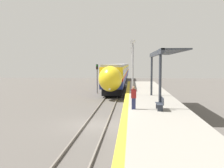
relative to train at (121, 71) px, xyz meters
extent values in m
plane|color=#56514C|center=(0.00, -46.33, -2.28)|extent=(120.00, 120.00, 0.00)
cube|color=slate|center=(-0.72, -46.33, -2.21)|extent=(0.08, 90.00, 0.15)
cube|color=slate|center=(0.72, -46.33, -2.21)|extent=(0.08, 90.00, 0.15)
cube|color=black|center=(0.00, -21.56, -1.62)|extent=(2.40, 20.25, 0.88)
cube|color=navy|center=(0.00, -21.56, -0.73)|extent=(2.73, 22.01, 0.90)
cube|color=red|center=(0.00, -21.56, -0.13)|extent=(2.74, 22.01, 0.31)
cube|color=yellow|center=(0.00, -21.56, 0.71)|extent=(2.73, 22.01, 1.37)
cube|color=black|center=(0.00, -21.56, 0.65)|extent=(2.76, 20.25, 0.75)
cube|color=#9E9EA3|center=(0.00, -21.56, 1.55)|extent=(2.46, 22.01, 0.30)
cylinder|color=black|center=(-0.72, -29.48, -1.84)|extent=(0.12, 0.89, 0.89)
cylinder|color=black|center=(0.72, -29.48, -1.84)|extent=(0.12, 0.89, 0.89)
cylinder|color=black|center=(-0.72, -27.28, -1.84)|extent=(0.12, 0.89, 0.89)
cylinder|color=black|center=(0.72, -27.28, -1.84)|extent=(0.12, 0.89, 0.89)
cylinder|color=black|center=(-0.72, -15.84, -1.84)|extent=(0.12, 0.89, 0.89)
cylinder|color=black|center=(0.72, -15.84, -1.84)|extent=(0.12, 0.89, 0.89)
cylinder|color=black|center=(-0.72, -13.64, -1.84)|extent=(0.12, 0.89, 0.89)
cylinder|color=black|center=(0.72, -13.64, -1.84)|extent=(0.12, 0.89, 0.89)
ellipsoid|color=yellow|center=(0.00, -33.62, 0.11)|extent=(2.62, 3.16, 2.84)
ellipsoid|color=black|center=(0.00, -34.01, 0.57)|extent=(1.91, 1.84, 1.45)
sphere|color=#F9F4CC|center=(0.00, -34.80, -0.93)|extent=(0.24, 0.24, 0.24)
cube|color=black|center=(0.00, 1.25, -1.62)|extent=(2.40, 20.25, 0.88)
cube|color=navy|center=(0.00, 1.25, -0.73)|extent=(2.73, 22.01, 0.90)
cube|color=red|center=(0.00, 1.25, -0.13)|extent=(2.74, 22.01, 0.31)
cube|color=yellow|center=(0.00, 1.25, 0.71)|extent=(2.73, 22.01, 1.37)
cube|color=black|center=(0.00, 1.25, 0.65)|extent=(2.76, 20.25, 0.75)
cube|color=#9E9EA3|center=(0.00, 1.25, 1.55)|extent=(2.46, 22.01, 0.30)
cylinder|color=black|center=(-0.72, -6.67, -1.84)|extent=(0.12, 0.89, 0.89)
cylinder|color=black|center=(0.72, -6.67, -1.84)|extent=(0.12, 0.89, 0.89)
cylinder|color=black|center=(-0.72, -4.47, -1.84)|extent=(0.12, 0.89, 0.89)
cylinder|color=black|center=(0.72, -4.47, -1.84)|extent=(0.12, 0.89, 0.89)
cylinder|color=black|center=(-0.72, 6.97, -1.84)|extent=(0.12, 0.89, 0.89)
cylinder|color=black|center=(0.72, 6.97, -1.84)|extent=(0.12, 0.89, 0.89)
cylinder|color=black|center=(-0.72, 9.17, -1.84)|extent=(0.12, 0.89, 0.89)
cylinder|color=black|center=(0.72, 9.17, -1.84)|extent=(0.12, 0.89, 0.89)
cube|color=black|center=(0.00, 24.06, -1.62)|extent=(2.40, 20.25, 0.88)
cube|color=navy|center=(0.00, 24.06, -0.73)|extent=(2.73, 22.01, 0.90)
cube|color=red|center=(0.00, 24.06, -0.13)|extent=(2.74, 22.01, 0.31)
cube|color=yellow|center=(0.00, 24.06, 0.71)|extent=(2.73, 22.01, 1.37)
cube|color=black|center=(0.00, 24.06, 0.65)|extent=(2.76, 20.25, 0.75)
cube|color=#9E9EA3|center=(0.00, 24.06, 1.55)|extent=(2.46, 22.01, 0.30)
cylinder|color=black|center=(-0.72, 16.14, -1.84)|extent=(0.12, 0.89, 0.89)
cylinder|color=black|center=(0.72, 16.14, -1.84)|extent=(0.12, 0.89, 0.89)
cylinder|color=black|center=(-0.72, 18.34, -1.84)|extent=(0.12, 0.89, 0.89)
cylinder|color=black|center=(0.72, 18.34, -1.84)|extent=(0.12, 0.89, 0.89)
cylinder|color=black|center=(-0.72, 29.79, -1.84)|extent=(0.12, 0.89, 0.89)
cylinder|color=black|center=(0.72, 29.79, -1.84)|extent=(0.12, 0.89, 0.89)
cylinder|color=black|center=(-0.72, 31.99, -1.84)|extent=(0.12, 0.89, 0.89)
cylinder|color=black|center=(0.72, 31.99, -1.84)|extent=(0.12, 0.89, 0.89)
cube|color=gray|center=(4.07, -46.33, -1.83)|extent=(4.69, 64.00, 0.90)
cube|color=yellow|center=(1.92, -46.33, -1.38)|extent=(0.40, 64.00, 0.01)
cube|color=#2D333D|center=(4.27, -45.90, -1.17)|extent=(0.36, 0.06, 0.42)
cube|color=#2D333D|center=(4.27, -44.71, -1.17)|extent=(0.36, 0.06, 0.42)
cube|color=#2D333D|center=(4.27, -45.31, -0.95)|extent=(0.44, 1.59, 0.03)
cube|color=#2D333D|center=(4.47, -45.31, -0.71)|extent=(0.04, 1.59, 0.44)
cube|color=navy|center=(2.50, -45.14, -0.99)|extent=(0.28, 0.20, 0.78)
cube|color=maroon|center=(2.50, -45.14, -0.29)|extent=(0.36, 0.22, 0.62)
sphere|color=#936B4C|center=(2.50, -45.14, 0.12)|extent=(0.21, 0.21, 0.21)
cylinder|color=#59595E|center=(-2.36, -26.37, -0.64)|extent=(0.14, 0.14, 3.29)
cube|color=black|center=(-2.36, -26.37, 1.35)|extent=(0.28, 0.20, 0.70)
sphere|color=#1ED833|center=(-2.36, -26.48, 1.52)|extent=(0.14, 0.14, 0.14)
sphere|color=#330A0A|center=(-2.36, -26.48, 1.18)|extent=(0.14, 0.14, 0.14)
cylinder|color=#9E9EA3|center=(2.43, -44.98, 0.91)|extent=(0.12, 0.12, 4.59)
cube|color=silver|center=(2.43, -44.98, 3.33)|extent=(0.36, 0.20, 0.24)
cylinder|color=#9E9EA3|center=(2.43, -36.19, 0.91)|extent=(0.12, 0.12, 4.59)
cube|color=silver|center=(2.43, -36.19, 3.33)|extent=(0.36, 0.20, 0.24)
cylinder|color=#9E9EA3|center=(2.43, -27.39, 0.91)|extent=(0.12, 0.12, 4.59)
cube|color=silver|center=(2.43, -27.39, 3.33)|extent=(0.36, 0.20, 0.24)
cylinder|color=#333842|center=(4.37, -44.69, 0.58)|extent=(0.20, 0.20, 3.93)
cylinder|color=#333842|center=(4.37, -36.29, 0.58)|extent=(0.20, 0.20, 3.93)
cube|color=#333842|center=(4.37, -40.49, 2.65)|extent=(0.24, 11.40, 0.36)
cube|color=#333842|center=(5.27, -40.49, 2.77)|extent=(2.00, 11.40, 0.10)
camera|label=1|loc=(2.32, -64.67, 1.82)|focal=45.00mm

